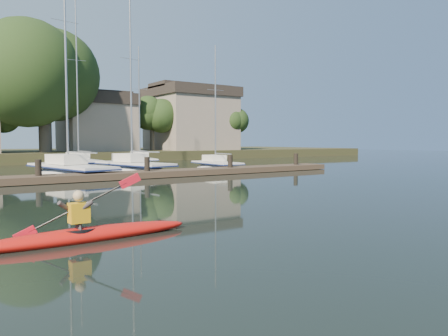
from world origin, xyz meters
TOP-DOWN VIEW (x-y plane):
  - ground at (0.00, 0.00)m, footprint 160.00×160.00m
  - kayak at (-4.97, -0.16)m, footprint 4.86×0.96m
  - dock at (0.00, 14.00)m, footprint 34.00×2.00m
  - sailboat_2 at (-0.35, 17.91)m, footprint 3.97×10.05m
  - sailboat_3 at (4.25, 18.90)m, footprint 3.79×8.65m
  - sailboat_4 at (10.63, 18.08)m, footprint 2.24×6.27m
  - sailboat_6 at (3.04, 27.53)m, footprint 2.21×9.60m
  - sailboat_7 at (8.61, 27.66)m, footprint 3.40×7.62m
  - shore at (1.61, 40.29)m, footprint 90.00×25.25m

SIDE VIEW (x-z plane):
  - sailboat_2 at x=-0.35m, z-range -8.31..7.91m
  - sailboat_3 at x=4.25m, z-range -6.96..6.56m
  - sailboat_7 at x=8.61m, z-range -6.12..5.77m
  - sailboat_6 at x=3.04m, z-range -7.77..7.42m
  - sailboat_4 at x=10.63m, z-range -5.41..5.07m
  - ground at x=0.00m, z-range 0.00..0.00m
  - kayak at x=-4.97m, z-range -0.59..0.96m
  - dock at x=0.00m, z-range -0.70..1.10m
  - shore at x=1.61m, z-range -3.15..9.60m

